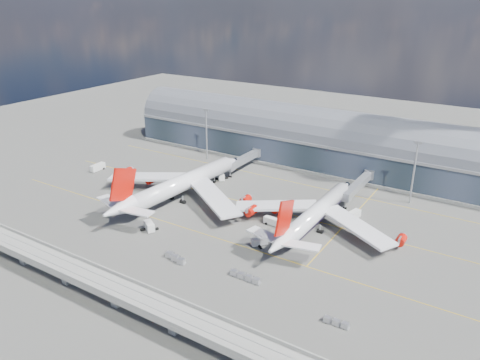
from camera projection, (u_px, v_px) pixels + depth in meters
The scene contains 19 objects.
ground at pixel (230, 226), 168.80m from camera, with size 500.00×500.00×0.00m, color #474744.
taxi_lines at pixel (260, 204), 186.14m from camera, with size 200.00×80.12×0.01m.
terminal at pixel (318, 142), 225.78m from camera, with size 200.00×30.00×28.00m.
guideway at pixel (115, 289), 123.67m from camera, with size 220.00×8.50×7.20m.
floodlight_mast_left at pixel (206, 133), 231.69m from camera, with size 3.00×0.70×25.70m.
floodlight_mast_right at pixel (414, 171), 182.09m from camera, with size 3.00×0.70×25.70m.
airliner_left at pixel (179, 185), 187.69m from camera, with size 71.79×75.44×22.98m.
airliner_right at pixel (315, 214), 165.14m from camera, with size 62.74×65.55×20.86m.
jet_bridge_left at pixel (245, 159), 221.52m from camera, with size 4.40×28.00×7.25m.
jet_bridge_right at pixel (359, 184), 192.11m from camera, with size 4.40×32.00×7.25m.
service_truck_0 at pixel (98, 167), 220.57m from camera, with size 2.94×7.75×3.18m.
service_truck_1 at pixel (149, 226), 164.77m from camera, with size 6.08×5.08×3.23m.
service_truck_2 at pixel (273, 222), 168.63m from camera, with size 7.61×2.68×2.72m.
service_truck_3 at pixel (259, 242), 155.30m from camera, with size 4.91×5.52×2.60m.
service_truck_4 at pixel (354, 215), 173.73m from camera, with size 3.56×5.67×3.05m.
service_truck_5 at pixel (221, 176), 210.06m from camera, with size 6.43×6.43×3.18m.
cargo_train_0 at pixel (245, 277), 136.76m from camera, with size 10.31×1.86×1.71m.
cargo_train_1 at pixel (175, 258), 146.36m from camera, with size 8.50×3.26×1.86m.
cargo_train_2 at pixel (336, 323), 117.95m from camera, with size 6.87×1.76×1.52m.
Camera 1 is at (83.64, -125.24, 78.09)m, focal length 35.00 mm.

